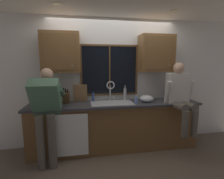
# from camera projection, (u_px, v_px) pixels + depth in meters

# --- Properties ---
(back_wall) EXTENTS (5.58, 0.12, 2.55)m
(back_wall) POSITION_uv_depth(u_px,v_px,m) (112.00, 82.00, 3.50)
(back_wall) COLOR silver
(back_wall) RESTS_ON floor
(ceiling_downlight_left) EXTENTS (0.14, 0.14, 0.01)m
(ceiling_downlight_left) POSITION_uv_depth(u_px,v_px,m) (57.00, 4.00, 2.50)
(ceiling_downlight_left) COLOR #FFEAB2
(ceiling_downlight_right) EXTENTS (0.14, 0.14, 0.01)m
(ceiling_downlight_right) POSITION_uv_depth(u_px,v_px,m) (174.00, 11.00, 2.82)
(ceiling_downlight_right) COLOR #FFEAB2
(window_glass) EXTENTS (1.10, 0.02, 0.95)m
(window_glass) POSITION_uv_depth(u_px,v_px,m) (110.00, 70.00, 3.38)
(window_glass) COLOR black
(window_frame_top) EXTENTS (1.17, 0.02, 0.04)m
(window_frame_top) POSITION_uv_depth(u_px,v_px,m) (110.00, 45.00, 3.29)
(window_frame_top) COLOR brown
(window_frame_bottom) EXTENTS (1.17, 0.02, 0.04)m
(window_frame_bottom) POSITION_uv_depth(u_px,v_px,m) (110.00, 94.00, 3.45)
(window_frame_bottom) COLOR brown
(window_frame_left) EXTENTS (0.03, 0.02, 0.95)m
(window_frame_left) POSITION_uv_depth(u_px,v_px,m) (81.00, 71.00, 3.28)
(window_frame_left) COLOR brown
(window_frame_right) EXTENTS (0.03, 0.02, 0.95)m
(window_frame_right) POSITION_uv_depth(u_px,v_px,m) (137.00, 70.00, 3.47)
(window_frame_right) COLOR brown
(window_mullion_center) EXTENTS (0.02, 0.02, 0.95)m
(window_mullion_center) POSITION_uv_depth(u_px,v_px,m) (110.00, 70.00, 3.37)
(window_mullion_center) COLOR brown
(lower_cabinet_run) EXTENTS (3.18, 0.58, 0.88)m
(lower_cabinet_run) POSITION_uv_depth(u_px,v_px,m) (115.00, 126.00, 3.29)
(lower_cabinet_run) COLOR brown
(lower_cabinet_run) RESTS_ON floor
(countertop) EXTENTS (3.24, 0.62, 0.04)m
(countertop) POSITION_uv_depth(u_px,v_px,m) (115.00, 104.00, 3.20)
(countertop) COLOR #38383D
(countertop) RESTS_ON lower_cabinet_run
(dishwasher_front) EXTENTS (0.60, 0.02, 0.74)m
(dishwasher_front) POSITION_uv_depth(u_px,v_px,m) (70.00, 135.00, 2.83)
(dishwasher_front) COLOR white
(upper_cabinet_left) EXTENTS (0.67, 0.36, 0.72)m
(upper_cabinet_left) POSITION_uv_depth(u_px,v_px,m) (61.00, 53.00, 3.02)
(upper_cabinet_left) COLOR brown
(upper_cabinet_right) EXTENTS (0.67, 0.36, 0.72)m
(upper_cabinet_right) POSITION_uv_depth(u_px,v_px,m) (156.00, 54.00, 3.33)
(upper_cabinet_right) COLOR brown
(sink) EXTENTS (0.80, 0.46, 0.21)m
(sink) POSITION_uv_depth(u_px,v_px,m) (112.00, 108.00, 3.21)
(sink) COLOR #B7B7BC
(sink) RESTS_ON lower_cabinet_run
(faucet) EXTENTS (0.18, 0.09, 0.40)m
(faucet) POSITION_uv_depth(u_px,v_px,m) (111.00, 88.00, 3.33)
(faucet) COLOR silver
(faucet) RESTS_ON countertop
(person_standing) EXTENTS (0.53, 0.67, 1.59)m
(person_standing) POSITION_uv_depth(u_px,v_px,m) (46.00, 107.00, 2.67)
(person_standing) COLOR #595147
(person_standing) RESTS_ON floor
(person_sitting_on_counter) EXTENTS (0.54, 0.61, 1.26)m
(person_sitting_on_counter) POSITION_uv_depth(u_px,v_px,m) (180.00, 94.00, 3.11)
(person_sitting_on_counter) COLOR #595147
(person_sitting_on_counter) RESTS_ON countertop
(knife_block) EXTENTS (0.12, 0.18, 0.32)m
(knife_block) POSITION_uv_depth(u_px,v_px,m) (66.00, 98.00, 3.15)
(knife_block) COLOR brown
(knife_block) RESTS_ON countertop
(cutting_board) EXTENTS (0.26, 0.09, 0.34)m
(cutting_board) POSITION_uv_depth(u_px,v_px,m) (80.00, 93.00, 3.27)
(cutting_board) COLOR #997047
(cutting_board) RESTS_ON countertop
(mixing_bowl) EXTENTS (0.27, 0.27, 0.13)m
(mixing_bowl) POSITION_uv_depth(u_px,v_px,m) (147.00, 99.00, 3.27)
(mixing_bowl) COLOR silver
(mixing_bowl) RESTS_ON countertop
(soap_dispenser) EXTENTS (0.06, 0.07, 0.17)m
(soap_dispenser) POSITION_uv_depth(u_px,v_px,m) (136.00, 100.00, 3.16)
(soap_dispenser) COLOR #668CCC
(soap_dispenser) RESTS_ON countertop
(bottle_green_glass) EXTENTS (0.05, 0.05, 0.20)m
(bottle_green_glass) POSITION_uv_depth(u_px,v_px,m) (93.00, 97.00, 3.31)
(bottle_green_glass) COLOR #334C8C
(bottle_green_glass) RESTS_ON countertop
(bottle_tall_clear) EXTENTS (0.06, 0.06, 0.31)m
(bottle_tall_clear) POSITION_uv_depth(u_px,v_px,m) (125.00, 94.00, 3.43)
(bottle_tall_clear) COLOR #B7B7BC
(bottle_tall_clear) RESTS_ON countertop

